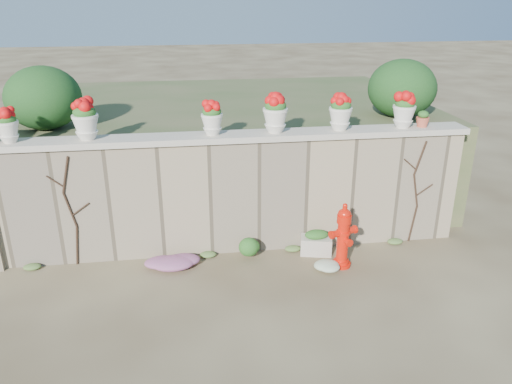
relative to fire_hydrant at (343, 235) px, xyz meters
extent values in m
plane|color=#4A3925|center=(-1.70, -0.89, -0.56)|extent=(80.00, 80.00, 0.00)
cube|color=gray|center=(-1.70, 0.91, 0.44)|extent=(8.00, 0.40, 2.00)
cube|color=beige|center=(-1.70, 0.91, 1.49)|extent=(8.10, 0.52, 0.10)
cube|color=#384C23|center=(-1.70, 4.11, 0.44)|extent=(9.00, 6.00, 2.00)
ellipsoid|color=#143814|center=(-4.90, 2.11, 1.99)|extent=(1.30, 1.30, 1.10)
ellipsoid|color=#143814|center=(1.70, 2.11, 1.99)|extent=(1.30, 1.30, 1.10)
cylinder|color=black|center=(-4.36, 0.69, -0.21)|extent=(0.12, 0.04, 0.70)
cylinder|color=black|center=(-4.38, 0.69, 0.44)|extent=(0.17, 0.04, 0.61)
cylinder|color=black|center=(-4.37, 0.69, 1.04)|extent=(0.18, 0.04, 0.61)
cylinder|color=black|center=(-4.22, 0.69, 0.44)|extent=(0.30, 0.02, 0.22)
cylinder|color=black|center=(-4.55, 0.69, 0.94)|extent=(0.25, 0.02, 0.21)
cylinder|color=black|center=(1.54, 0.69, -0.21)|extent=(0.12, 0.04, 0.70)
cylinder|color=black|center=(1.52, 0.69, 0.44)|extent=(0.17, 0.04, 0.61)
cylinder|color=black|center=(1.53, 0.69, 1.04)|extent=(0.18, 0.04, 0.61)
cylinder|color=black|center=(1.68, 0.69, 0.44)|extent=(0.30, 0.02, 0.22)
cylinder|color=black|center=(1.35, 0.69, 0.94)|extent=(0.25, 0.02, 0.21)
cylinder|color=red|center=(0.00, 0.00, -0.54)|extent=(0.32, 0.32, 0.06)
cylinder|color=red|center=(0.00, 0.00, -0.11)|extent=(0.19, 0.19, 0.70)
cylinder|color=red|center=(0.00, 0.00, 0.06)|extent=(0.24, 0.24, 0.05)
cylinder|color=red|center=(0.00, 0.00, 0.30)|extent=(0.24, 0.24, 0.14)
ellipsoid|color=red|center=(0.00, 0.00, 0.41)|extent=(0.22, 0.22, 0.16)
cylinder|color=red|center=(0.00, 0.00, 0.50)|extent=(0.08, 0.08, 0.11)
cylinder|color=red|center=(-0.15, -0.05, 0.06)|extent=(0.19, 0.16, 0.11)
cylinder|color=red|center=(0.15, 0.05, 0.06)|extent=(0.19, 0.16, 0.11)
cylinder|color=red|center=(0.04, -0.12, -0.05)|extent=(0.13, 0.14, 0.10)
cube|color=beige|center=(-0.31, 0.48, -0.41)|extent=(0.59, 0.43, 0.31)
ellipsoid|color=#1E5119|center=(-0.31, 0.48, -0.20)|extent=(0.46, 0.34, 0.16)
ellipsoid|color=#1E5119|center=(-1.48, 0.42, -0.32)|extent=(0.52, 0.47, 0.50)
ellipsoid|color=#CD29B4|center=(-2.80, 0.34, -0.44)|extent=(0.90, 0.60, 0.24)
ellipsoid|color=white|center=(-0.36, -0.13, -0.47)|extent=(0.55, 0.44, 0.20)
ellipsoid|color=#1E5119|center=(-5.17, 0.91, 1.90)|extent=(0.29, 0.29, 0.18)
ellipsoid|color=red|center=(-5.17, 0.91, 1.98)|extent=(0.26, 0.26, 0.18)
ellipsoid|color=#1E5119|center=(-4.01, 0.91, 1.97)|extent=(0.35, 0.35, 0.21)
ellipsoid|color=red|center=(-4.01, 0.91, 2.06)|extent=(0.31, 0.31, 0.22)
ellipsoid|color=#1E5119|center=(-2.03, 0.91, 1.92)|extent=(0.30, 0.30, 0.18)
ellipsoid|color=red|center=(-2.03, 0.91, 1.99)|extent=(0.27, 0.27, 0.19)
ellipsoid|color=#1E5119|center=(-0.99, 0.91, 1.98)|extent=(0.36, 0.36, 0.21)
ellipsoid|color=red|center=(-0.99, 0.91, 2.07)|extent=(0.31, 0.31, 0.22)
ellipsoid|color=#1E5119|center=(0.12, 0.91, 1.96)|extent=(0.34, 0.34, 0.20)
ellipsoid|color=red|center=(0.12, 0.91, 2.04)|extent=(0.29, 0.29, 0.21)
ellipsoid|color=#1E5119|center=(1.24, 0.91, 1.95)|extent=(0.34, 0.34, 0.20)
ellipsoid|color=red|center=(1.24, 0.91, 2.04)|extent=(0.29, 0.29, 0.21)
ellipsoid|color=#1E5119|center=(1.60, 0.91, 1.74)|extent=(0.19, 0.19, 0.13)
camera|label=1|loc=(-2.47, -7.03, 3.69)|focal=35.00mm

